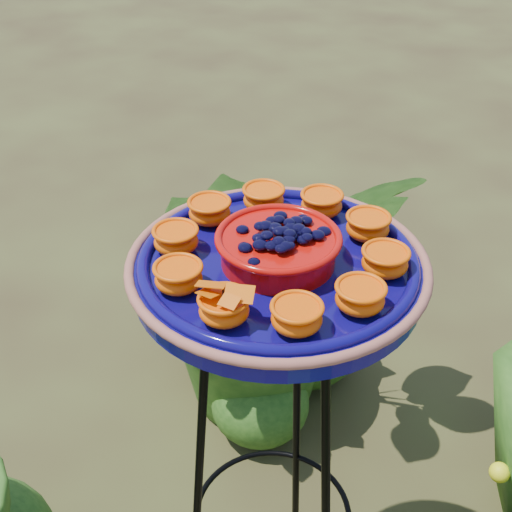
{
  "coord_description": "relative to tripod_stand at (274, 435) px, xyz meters",
  "views": [
    {
      "loc": [
        0.31,
        -0.72,
        1.55
      ],
      "look_at": [
        -0.1,
        0.06,
        0.95
      ],
      "focal_mm": 50.0,
      "sensor_mm": 36.0,
      "label": 1
    }
  ],
  "objects": [
    {
      "name": "feeder_dish",
      "position": [
        -0.0,
        -0.0,
        0.39
      ],
      "size": [
        0.5,
        0.5,
        0.11
      ],
      "rotation": [
        0.0,
        0.0,
        0.13
      ],
      "color": "#0C0756",
      "rests_on": "tripod_stand"
    },
    {
      "name": "tripod_stand",
      "position": [
        0.0,
        0.0,
        0.0
      ],
      "size": [
        0.36,
        0.37,
        0.88
      ],
      "rotation": [
        0.0,
        0.0,
        0.13
      ],
      "color": "black",
      "rests_on": "ground"
    },
    {
      "name": "shrub_back_left",
      "position": [
        -0.33,
        0.58,
        -0.14
      ],
      "size": [
        0.95,
        0.95,
        0.8
      ],
      "primitive_type": "imported",
      "rotation": [
        0.0,
        0.0,
        0.86
      ],
      "color": "#1E4612",
      "rests_on": "ground"
    }
  ]
}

